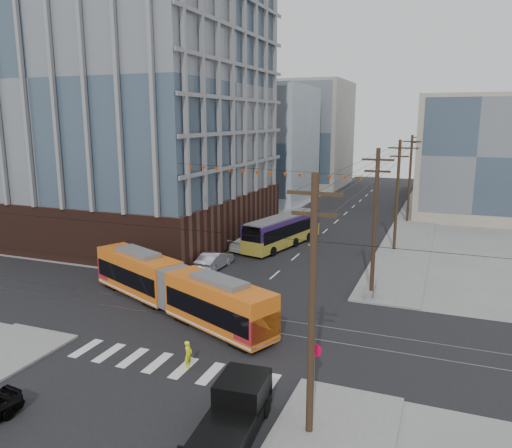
# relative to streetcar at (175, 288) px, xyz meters

# --- Properties ---
(ground) EXTENTS (160.00, 160.00, 0.00)m
(ground) POSITION_rel_streetcar_xyz_m (3.67, -3.88, -1.67)
(ground) COLOR slate
(office_building) EXTENTS (30.00, 25.00, 28.60)m
(office_building) POSITION_rel_streetcar_xyz_m (-18.33, 19.12, 12.63)
(office_building) COLOR #381E16
(office_building) RESTS_ON ground
(bg_bldg_nw_near) EXTENTS (18.00, 16.00, 18.00)m
(bg_bldg_nw_near) POSITION_rel_streetcar_xyz_m (-13.33, 48.12, 7.33)
(bg_bldg_nw_near) COLOR #8C99A5
(bg_bldg_nw_near) RESTS_ON ground
(bg_bldg_ne_near) EXTENTS (14.00, 14.00, 16.00)m
(bg_bldg_ne_near) POSITION_rel_streetcar_xyz_m (19.67, 44.12, 6.33)
(bg_bldg_ne_near) COLOR gray
(bg_bldg_ne_near) RESTS_ON ground
(bg_bldg_nw_far) EXTENTS (16.00, 18.00, 20.00)m
(bg_bldg_nw_far) POSITION_rel_streetcar_xyz_m (-10.33, 68.12, 8.33)
(bg_bldg_nw_far) COLOR gray
(bg_bldg_nw_far) RESTS_ON ground
(bg_bldg_ne_far) EXTENTS (16.00, 16.00, 14.00)m
(bg_bldg_ne_far) POSITION_rel_streetcar_xyz_m (21.67, 64.12, 5.33)
(bg_bldg_ne_far) COLOR #8C99A5
(bg_bldg_ne_far) RESTS_ON ground
(utility_pole_near) EXTENTS (0.30, 0.30, 11.00)m
(utility_pole_near) POSITION_rel_streetcar_xyz_m (12.17, -9.88, 3.83)
(utility_pole_near) COLOR black
(utility_pole_near) RESTS_ON ground
(utility_pole_far) EXTENTS (0.30, 0.30, 11.00)m
(utility_pole_far) POSITION_rel_streetcar_xyz_m (12.17, 52.12, 3.83)
(utility_pole_far) COLOR black
(utility_pole_far) RESTS_ON ground
(streetcar) EXTENTS (16.83, 9.28, 3.34)m
(streetcar) POSITION_rel_streetcar_xyz_m (0.00, 0.00, 0.00)
(streetcar) COLOR #D76216
(streetcar) RESTS_ON ground
(city_bus) EXTENTS (4.99, 11.78, 3.26)m
(city_bus) POSITION_rel_streetcar_xyz_m (1.23, 19.60, -0.04)
(city_bus) COLOR #28144A
(city_bus) RESTS_ON ground
(pickup_truck) EXTENTS (2.49, 5.86, 1.94)m
(pickup_truck) POSITION_rel_streetcar_xyz_m (9.25, -11.42, -0.70)
(pickup_truck) COLOR black
(pickup_truck) RESTS_ON ground
(parked_car_silver) EXTENTS (1.75, 4.69, 1.53)m
(parked_car_silver) POSITION_rel_streetcar_xyz_m (-1.93, 9.97, -0.91)
(parked_car_silver) COLOR #B2B4C5
(parked_car_silver) RESTS_ON ground
(parked_car_white) EXTENTS (3.37, 5.28, 1.42)m
(parked_car_white) POSITION_rel_streetcar_xyz_m (-1.34, 16.89, -0.96)
(parked_car_white) COLOR silver
(parked_car_white) RESTS_ON ground
(parked_car_grey) EXTENTS (4.02, 5.48, 1.38)m
(parked_car_grey) POSITION_rel_streetcar_xyz_m (-2.17, 22.00, -0.98)
(parked_car_grey) COLOR slate
(parked_car_grey) RESTS_ON ground
(pedestrian) EXTENTS (0.39, 0.57, 1.52)m
(pedestrian) POSITION_rel_streetcar_xyz_m (4.70, -6.74, -0.91)
(pedestrian) COLOR #EBFF13
(pedestrian) RESTS_ON ground
(stop_sign) EXTENTS (0.83, 0.83, 2.34)m
(stop_sign) POSITION_rel_streetcar_xyz_m (11.50, -6.62, -0.50)
(stop_sign) COLOR #CB002C
(stop_sign) RESTS_ON ground
(jersey_barrier) EXTENTS (0.97, 3.61, 0.71)m
(jersey_barrier) POSITION_rel_streetcar_xyz_m (11.97, 8.13, -1.31)
(jersey_barrier) COLOR gray
(jersey_barrier) RESTS_ON ground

